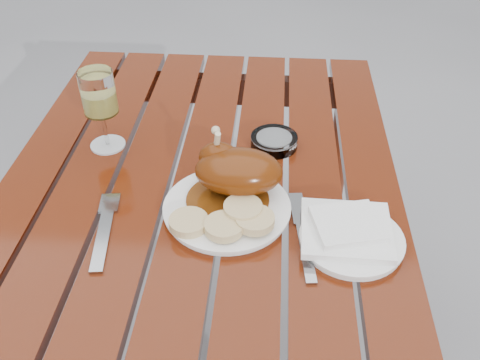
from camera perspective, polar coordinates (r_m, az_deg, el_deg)
name	(u,v)px	position (r m, az deg, el deg)	size (l,w,h in m)	color
table	(206,307)	(1.33, -3.69, -13.41)	(0.80, 1.20, 0.75)	#65230C
dinner_plate	(227,209)	(1.00, -1.40, -3.08)	(0.24, 0.24, 0.02)	white
roast_duck	(235,171)	(1.00, -0.51, 0.98)	(0.18, 0.17, 0.12)	#562909
bread_dumplings	(228,219)	(0.95, -1.33, -4.21)	(0.19, 0.11, 0.03)	#D5BD82
wine_glass	(102,111)	(1.17, -14.54, 7.18)	(0.08, 0.08, 0.18)	#D6D161
side_plate	(351,240)	(0.96, 11.80, -6.29)	(0.18, 0.18, 0.01)	white
napkin	(346,230)	(0.96, 11.27, -5.25)	(0.16, 0.15, 0.01)	white
ashtray	(274,141)	(1.17, 3.65, 4.15)	(0.10, 0.10, 0.03)	#B2B7BC
fork	(104,234)	(0.99, -14.35, -5.58)	(0.02, 0.19, 0.01)	gray
knife	(304,241)	(0.95, 6.84, -6.53)	(0.02, 0.19, 0.01)	gray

